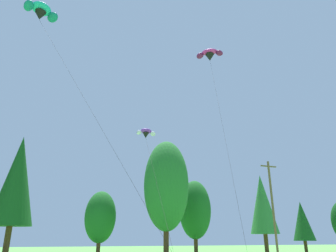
{
  "coord_description": "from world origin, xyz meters",
  "views": [
    {
      "loc": [
        -9.05,
        5.24,
        2.36
      ],
      "look_at": [
        -1.84,
        24.03,
        9.59
      ],
      "focal_mm": 33.73,
      "sensor_mm": 36.0,
      "label": 1
    }
  ],
  "objects": [
    {
      "name": "treeline_tree_i",
      "position": [
        29.8,
        46.56,
        5.06
      ],
      "size": [
        3.38,
        3.38,
        8.09
      ],
      "color": "#472D19",
      "rests_on": "ground_plane"
    },
    {
      "name": "treeline_tree_g",
      "position": [
        11.9,
        48.71,
        6.48
      ],
      "size": [
        4.69,
        4.69,
        10.71
      ],
      "color": "#472D19",
      "rests_on": "ground_plane"
    },
    {
      "name": "utility_pole",
      "position": [
        15.85,
        36.05,
        5.91
      ],
      "size": [
        2.2,
        0.26,
        11.28
      ],
      "color": "brown",
      "rests_on": "ground_plane"
    },
    {
      "name": "parafoil_kite_far_purple",
      "position": [
        -0.17,
        34.7,
        12.59
      ],
      "size": [
        4.18,
        15.6,
        11.53
      ],
      "color": "purple"
    },
    {
      "name": "treeline_tree_d",
      "position": [
        -12.44,
        46.8,
        9.05
      ],
      "size": [
        4.78,
        4.78,
        14.44
      ],
      "color": "#472D19",
      "rests_on": "ground_plane"
    },
    {
      "name": "treeline_tree_f",
      "position": [
        5.53,
        43.88,
        9.01
      ],
      "size": [
        5.82,
        5.82,
        14.88
      ],
      "color": "#472D19",
      "rests_on": "ground_plane"
    },
    {
      "name": "treeline_tree_h",
      "position": [
        22.13,
        46.17,
        7.42
      ],
      "size": [
        4.2,
        4.2,
        11.84
      ],
      "color": "#472D19",
      "rests_on": "ground_plane"
    },
    {
      "name": "parafoil_kite_high_teal",
      "position": [
        -11.92,
        36.23,
        25.54
      ],
      "size": [
        10.54,
        18.02,
        24.95
      ],
      "color": "teal"
    },
    {
      "name": "parafoil_kite_mid_magenta",
      "position": [
        9.17,
        37.21,
        25.54
      ],
      "size": [
        9.29,
        17.72,
        24.77
      ],
      "color": "#D12893"
    },
    {
      "name": "treeline_tree_e",
      "position": [
        -1.88,
        49.0,
        5.13
      ],
      "size": [
        4.09,
        4.09,
        8.48
      ],
      "color": "#472D19",
      "rests_on": "ground_plane"
    }
  ]
}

